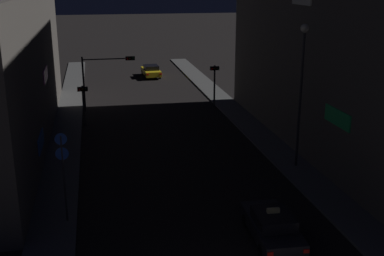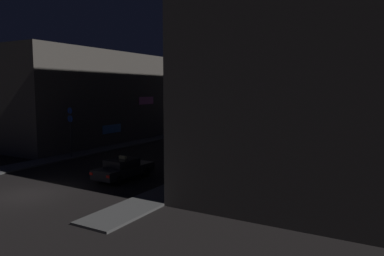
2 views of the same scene
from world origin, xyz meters
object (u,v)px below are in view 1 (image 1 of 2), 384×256
far_car (151,71)px  sign_pole_left (63,169)px  taxi (272,226)px  traffic_light_right_kerb (215,78)px  street_lamp_near_block (302,74)px  traffic_light_overhead (105,71)px  traffic_light_left_kerb (83,97)px

far_car → sign_pole_left: bearing=-103.2°
taxi → far_car: (-0.76, 38.53, -0.00)m
traffic_light_right_kerb → street_lamp_near_block: (1.44, -15.16, 3.14)m
far_car → sign_pole_left: (-8.20, -35.00, 2.03)m
traffic_light_overhead → street_lamp_near_block: size_ratio=0.55×
traffic_light_left_kerb → sign_pole_left: bearing=-92.4°
far_car → traffic_light_right_kerb: traffic_light_right_kerb is taller
traffic_light_overhead → sign_pole_left: (-2.52, -20.80, -0.75)m
far_car → street_lamp_near_block: street_lamp_near_block is taller
far_car → traffic_light_left_kerb: traffic_light_left_kerb is taller
taxi → street_lamp_near_block: street_lamp_near_block is taller
traffic_light_right_kerb → sign_pole_left: sign_pole_left is taller
sign_pole_left → street_lamp_near_block: bearing=18.6°
traffic_light_left_kerb → traffic_light_right_kerb: bearing=17.8°
far_car → traffic_light_overhead: traffic_light_overhead is taller
taxi → traffic_light_left_kerb: 21.33m
traffic_light_left_kerb → street_lamp_near_block: bearing=-41.8°
far_car → traffic_light_right_kerb: bearing=-75.7°
taxi → traffic_light_right_kerb: traffic_light_right_kerb is taller
far_car → traffic_light_left_kerb: (-7.52, -18.94, 1.63)m
traffic_light_overhead → sign_pole_left: bearing=-96.9°
traffic_light_left_kerb → street_lamp_near_block: (12.86, -11.49, 3.51)m
traffic_light_left_kerb → traffic_light_right_kerb: traffic_light_right_kerb is taller
traffic_light_overhead → traffic_light_left_kerb: (-1.84, -4.75, -1.15)m
traffic_light_overhead → street_lamp_near_block: (11.02, -16.24, 2.36)m
taxi → traffic_light_left_kerb: size_ratio=1.40×
far_car → street_lamp_near_block: size_ratio=0.53×
traffic_light_left_kerb → sign_pole_left: 16.07m
traffic_light_left_kerb → far_car: bearing=68.3°
sign_pole_left → street_lamp_near_block: size_ratio=0.51×
far_car → traffic_light_overhead: (-5.68, -14.19, 2.78)m
taxi → traffic_light_left_kerb: bearing=112.9°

